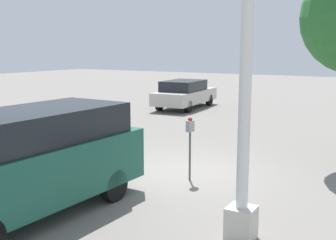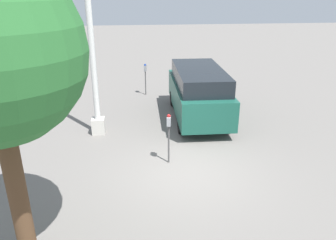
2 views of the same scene
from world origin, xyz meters
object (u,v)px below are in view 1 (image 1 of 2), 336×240
Objects in this scene: parking_meter_near at (190,134)px; lamp_post at (245,83)px; parked_van at (27,160)px; car_distant at (185,93)px.

parking_meter_near is 3.53m from lamp_post.
lamp_post reaches higher than parked_van.
car_distant is at bearing -160.85° from parked_van.
parked_van is (3.42, -1.55, -0.04)m from parking_meter_near.
parking_meter_near is 12.24m from car_distant.
lamp_post is at bearing 51.78° from parking_meter_near.
parked_van is 1.02× the size of car_distant.
car_distant is (-14.13, -4.38, -0.31)m from parked_van.
car_distant is (-13.07, -8.12, -1.79)m from lamp_post.
parked_van is at bearing -15.41° from parking_meter_near.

